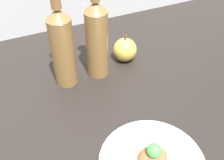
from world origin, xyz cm
name	(u,v)px	position (x,y,z in cm)	size (l,w,h in cm)	color
ground_plane	(132,130)	(0.00, 0.00, -2.00)	(180.00, 110.00, 4.00)	black
plated_food	(153,158)	(-1.38, -11.60, 3.05)	(13.03, 13.03, 5.53)	beige
cider_bottle_left	(62,45)	(-9.67, 21.97, 12.44)	(6.21, 6.21, 32.44)	olive
cider_bottle_right	(98,36)	(0.40, 21.97, 12.44)	(6.21, 6.21, 32.44)	olive
apple	(125,50)	(10.13, 24.62, 3.70)	(7.39, 7.39, 8.80)	gold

